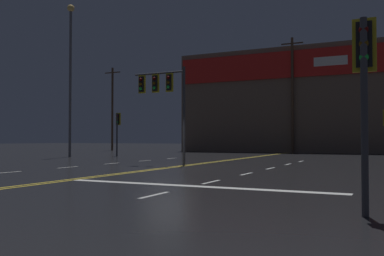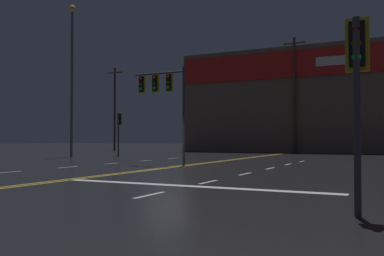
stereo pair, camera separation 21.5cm
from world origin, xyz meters
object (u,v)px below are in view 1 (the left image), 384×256
at_px(traffic_signal_corner_southeast, 364,70).
at_px(streetlight_median_approach, 70,63).
at_px(traffic_signal_corner_northwest, 118,124).
at_px(traffic_signal_median, 162,90).

relative_size(traffic_signal_corner_southeast, streetlight_median_approach, 0.30).
distance_m(traffic_signal_corner_northwest, streetlight_median_approach, 6.10).
xyz_separation_m(traffic_signal_corner_southeast, streetlight_median_approach, (-22.52, 17.53, 4.74)).
relative_size(traffic_signal_corner_northwest, streetlight_median_approach, 0.29).
relative_size(traffic_signal_median, streetlight_median_approach, 0.43).
height_order(traffic_signal_median, traffic_signal_corner_northwest, traffic_signal_median).
bearing_deg(streetlight_median_approach, traffic_signal_median, -27.20).
bearing_deg(traffic_signal_median, traffic_signal_corner_southeast, -46.75).
distance_m(traffic_signal_corner_southeast, streetlight_median_approach, 28.93).
relative_size(traffic_signal_corner_southeast, traffic_signal_corner_northwest, 1.03).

